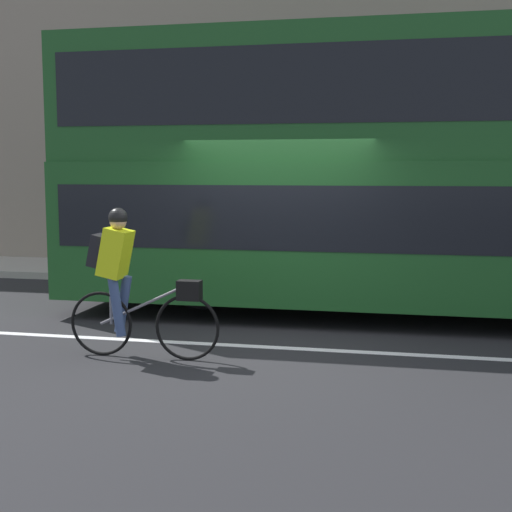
{
  "coord_description": "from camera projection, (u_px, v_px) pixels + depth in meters",
  "views": [
    {
      "loc": [
        1.67,
        -8.19,
        2.11
      ],
      "look_at": [
        -0.2,
        0.55,
        1.03
      ],
      "focal_mm": 50.0,
      "sensor_mm": 36.0,
      "label": 1
    }
  ],
  "objects": [
    {
      "name": "building_facade",
      "position": [
        328.0,
        41.0,
        14.41
      ],
      "size": [
        60.0,
        0.3,
        9.39
      ],
      "color": "gray",
      "rests_on": "ground_plane"
    },
    {
      "name": "road_center_line",
      "position": [
        262.0,
        347.0,
        8.53
      ],
      "size": [
        50.0,
        0.14,
        0.01
      ],
      "primitive_type": "cube",
      "color": "silver",
      "rests_on": "ground_plane"
    },
    {
      "name": "sidewalk_curb",
      "position": [
        318.0,
        276.0,
        13.76
      ],
      "size": [
        60.0,
        2.2,
        0.13
      ],
      "color": "#A8A399",
      "rests_on": "ground_plane"
    },
    {
      "name": "cyclist_on_bike",
      "position": [
        128.0,
        278.0,
        7.97
      ],
      "size": [
        1.76,
        0.32,
        1.69
      ],
      "color": "black",
      "rests_on": "ground_plane"
    },
    {
      "name": "bus",
      "position": [
        410.0,
        163.0,
        10.04
      ],
      "size": [
        9.89,
        2.56,
        4.0
      ],
      "color": "black",
      "rests_on": "ground_plane"
    },
    {
      "name": "ground_plane",
      "position": [
        262.0,
        347.0,
        8.55
      ],
      "size": [
        80.0,
        80.0,
        0.0
      ],
      "primitive_type": "plane",
      "color": "#232326"
    }
  ]
}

